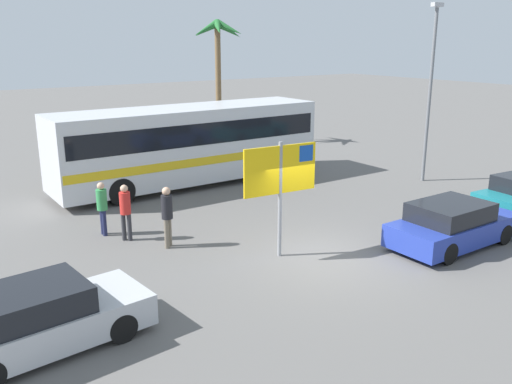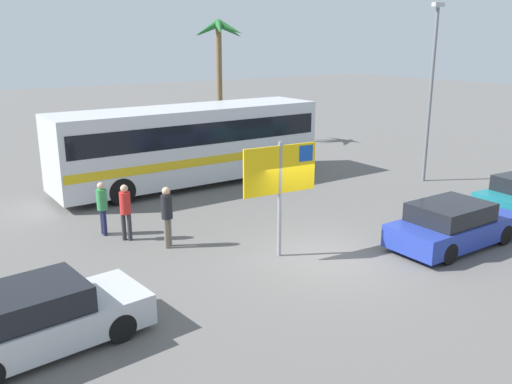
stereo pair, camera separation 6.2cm
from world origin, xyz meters
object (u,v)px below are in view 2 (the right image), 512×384
pedestrian_near_sign (102,204)px  pedestrian_crossing_lot (125,208)px  ferry_sign (282,174)px  pedestrian_by_bus (167,212)px  car_blue (453,225)px  car_silver (39,319)px  bus_front_coach (189,141)px

pedestrian_near_sign → pedestrian_crossing_lot: size_ratio=0.97×
ferry_sign → pedestrian_by_bus: bearing=139.6°
car_blue → pedestrian_crossing_lot: (-7.58, 5.78, 0.37)m
car_blue → pedestrian_crossing_lot: pedestrian_crossing_lot is taller
car_silver → car_blue: bearing=-10.8°
bus_front_coach → car_silver: size_ratio=2.66×
bus_front_coach → pedestrian_crossing_lot: size_ratio=6.45×
pedestrian_by_bus → pedestrian_crossing_lot: (-0.77, 1.21, -0.05)m
car_blue → pedestrian_near_sign: bearing=140.4°
bus_front_coach → pedestrian_near_sign: bearing=-142.2°
car_silver → pedestrian_by_bus: bearing=33.3°
car_silver → pedestrian_crossing_lot: pedestrian_crossing_lot is taller
pedestrian_by_bus → ferry_sign: bearing=7.6°
ferry_sign → car_silver: size_ratio=0.77×
car_silver → pedestrian_near_sign: size_ratio=2.50×
pedestrian_crossing_lot → car_silver: bearing=-174.4°
bus_front_coach → pedestrian_by_bus: bus_front_coach is taller
car_blue → ferry_sign: bearing=153.8°
ferry_sign → pedestrian_by_bus: size_ratio=1.78×
bus_front_coach → pedestrian_by_bus: bearing=-123.0°
pedestrian_near_sign → pedestrian_crossing_lot: (0.40, -0.85, 0.03)m
ferry_sign → pedestrian_near_sign: ferry_sign is taller
car_silver → pedestrian_by_bus: (4.37, 3.49, 0.43)m
car_blue → pedestrian_near_sign: pedestrian_near_sign is taller
bus_front_coach → pedestrian_near_sign: (-5.04, -3.91, -0.81)m
car_blue → pedestrian_near_sign: size_ratio=2.50×
ferry_sign → pedestrian_by_bus: ferry_sign is taller
car_blue → pedestrian_by_bus: (-6.81, 4.58, 0.43)m
ferry_sign → car_blue: size_ratio=0.77×
ferry_sign → pedestrian_crossing_lot: bearing=136.0°
ferry_sign → pedestrian_crossing_lot: size_ratio=1.87×
pedestrian_crossing_lot → car_blue: bearing=-84.3°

